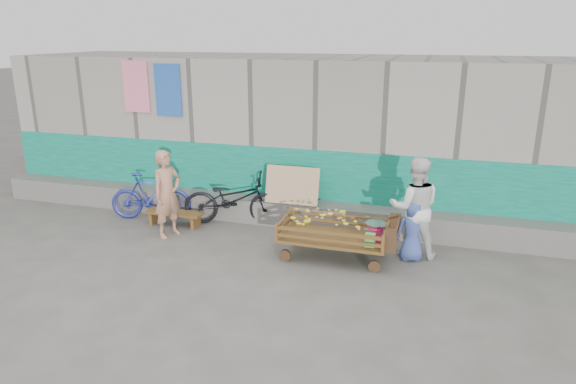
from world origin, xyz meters
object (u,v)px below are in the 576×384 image
(vendor_man, at_px, (167,194))
(bicycle_dark, at_px, (233,199))
(banana_cart, at_px, (332,227))
(bicycle_blue, at_px, (151,196))
(bench, at_px, (174,215))
(woman, at_px, (415,208))
(child, at_px, (412,231))

(vendor_man, relative_size, bicycle_dark, 0.84)
(banana_cart, distance_m, bicycle_blue, 3.80)
(vendor_man, bearing_deg, bench, 41.35)
(banana_cart, relative_size, vendor_man, 1.19)
(woman, xyz_separation_m, bicycle_dark, (-3.31, 0.52, -0.33))
(vendor_man, bearing_deg, woman, -62.96)
(child, xyz_separation_m, bicycle_blue, (-4.94, 0.48, -0.03))
(child, bearing_deg, bicycle_blue, -16.11)
(bench, xyz_separation_m, bicycle_blue, (-0.59, 0.19, 0.26))
(bench, relative_size, child, 1.10)
(woman, bearing_deg, vendor_man, -4.09)
(bench, height_order, bicycle_blue, bicycle_blue)
(bench, relative_size, bicycle_blue, 0.70)
(child, relative_size, bicycle_dark, 0.53)
(vendor_man, height_order, bicycle_blue, vendor_man)
(vendor_man, height_order, child, vendor_man)
(banana_cart, xyz_separation_m, bench, (-3.12, 0.60, -0.34))
(bench, distance_m, bicycle_blue, 0.68)
(bicycle_dark, relative_size, bicycle_blue, 1.21)
(vendor_man, distance_m, child, 4.20)
(bicycle_blue, bearing_deg, child, -112.37)
(child, bearing_deg, vendor_man, -7.88)
(banana_cart, height_order, woman, woman)
(banana_cart, bearing_deg, bench, 169.06)
(banana_cart, relative_size, bench, 1.72)
(banana_cart, xyz_separation_m, bicycle_blue, (-3.71, 0.80, -0.08))
(bicycle_dark, bearing_deg, bench, 96.80)
(vendor_man, bearing_deg, bicycle_blue, 70.49)
(bicycle_dark, height_order, bicycle_blue, bicycle_dark)
(banana_cart, distance_m, bench, 3.20)
(banana_cart, relative_size, bicycle_dark, 1.00)
(bicycle_blue, bearing_deg, woman, -110.46)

